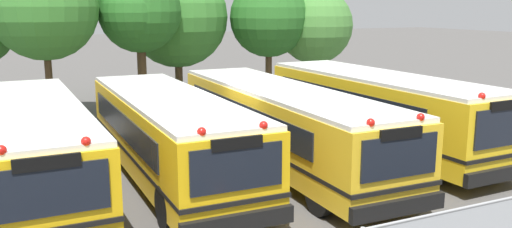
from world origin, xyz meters
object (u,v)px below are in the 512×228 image
at_px(school_bus_0, 32,145).
at_px(school_bus_1, 169,133).
at_px(tree_4, 178,15).
at_px(tree_6, 314,27).
at_px(tree_5, 271,19).
at_px(tree_3, 138,12).
at_px(school_bus_2, 281,122).
at_px(school_bus_3, 378,109).
at_px(tree_2, 40,4).

height_order(school_bus_0, school_bus_1, same).
height_order(tree_4, tree_6, tree_4).
xyz_separation_m(tree_4, tree_5, (4.57, -1.41, -0.22)).
height_order(tree_3, tree_5, tree_3).
relative_size(school_bus_2, tree_3, 1.74).
xyz_separation_m(school_bus_0, tree_3, (5.17, 9.76, 3.18)).
height_order(school_bus_0, tree_4, tree_4).
height_order(school_bus_0, school_bus_3, school_bus_3).
relative_size(school_bus_1, tree_2, 1.42).
bearing_deg(tree_2, school_bus_1, -76.20).
bearing_deg(school_bus_2, tree_4, -92.66).
bearing_deg(tree_4, tree_5, -17.13).
distance_m(school_bus_0, tree_3, 11.49).
xyz_separation_m(school_bus_1, tree_5, (8.80, 10.96, 2.79)).
height_order(school_bus_2, tree_6, tree_6).
distance_m(tree_4, tree_5, 4.79).
bearing_deg(school_bus_2, tree_2, -58.47).
bearing_deg(school_bus_2, school_bus_0, -1.78).
bearing_deg(tree_2, school_bus_0, -96.82).
bearing_deg(tree_3, school_bus_3, -60.78).
relative_size(school_bus_0, tree_2, 1.42).
height_order(school_bus_1, tree_3, tree_3).
relative_size(school_bus_0, school_bus_3, 0.99).
distance_m(school_bus_1, tree_4, 13.41).
distance_m(tree_3, tree_6, 9.64).
bearing_deg(school_bus_0, tree_5, -139.17).
distance_m(school_bus_0, school_bus_2, 7.01).
height_order(school_bus_1, school_bus_2, school_bus_2).
distance_m(school_bus_0, tree_5, 16.62).
distance_m(school_bus_2, tree_6, 13.53).
relative_size(school_bus_2, tree_2, 1.60).
xyz_separation_m(school_bus_3, tree_2, (-9.59, 9.73, 3.43)).
height_order(school_bus_0, school_bus_2, school_bus_2).
xyz_separation_m(school_bus_2, tree_6, (7.74, 10.84, 2.34)).
relative_size(school_bus_0, tree_4, 1.46).
bearing_deg(tree_2, tree_4, 21.77).
bearing_deg(tree_4, school_bus_3, -76.51).
height_order(tree_4, tree_5, tree_4).
xyz_separation_m(school_bus_1, tree_4, (4.23, 12.37, 3.00)).
height_order(school_bus_1, tree_6, tree_6).
bearing_deg(tree_5, tree_2, -173.70).
height_order(school_bus_1, school_bus_3, school_bus_3).
distance_m(school_bus_2, tree_3, 10.72).
relative_size(school_bus_0, tree_5, 1.59).
distance_m(school_bus_0, tree_4, 14.76).
xyz_separation_m(school_bus_1, school_bus_2, (3.47, -0.14, 0.00)).
relative_size(school_bus_2, tree_4, 1.64).
bearing_deg(school_bus_3, school_bus_1, -1.45).
bearing_deg(tree_6, school_bus_3, -110.56).
bearing_deg(tree_6, tree_2, -175.90).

